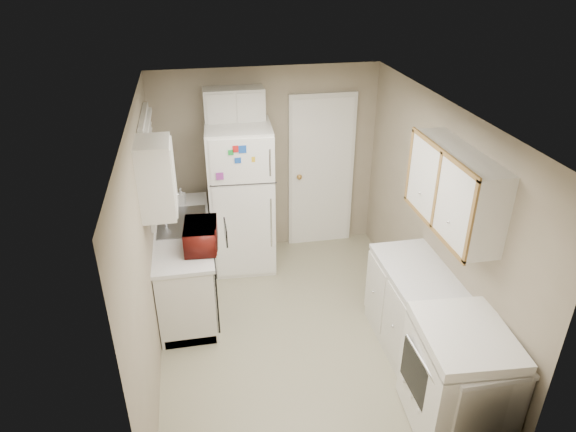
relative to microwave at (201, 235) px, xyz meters
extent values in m
plane|color=#BAB493|center=(0.91, -0.46, -1.05)|extent=(3.80, 3.80, 0.00)
plane|color=white|center=(0.91, -0.46, 1.35)|extent=(3.80, 3.80, 0.00)
plane|color=gray|center=(-0.49, -0.46, 0.15)|extent=(3.80, 3.80, 0.00)
plane|color=gray|center=(2.31, -0.46, 0.15)|extent=(3.80, 3.80, 0.00)
plane|color=gray|center=(0.91, 1.44, 0.15)|extent=(2.80, 2.80, 0.00)
plane|color=gray|center=(0.91, -2.36, 0.15)|extent=(2.80, 2.80, 0.00)
cube|color=silver|center=(-0.19, 0.44, -0.60)|extent=(0.60, 1.80, 0.90)
cube|color=black|center=(0.10, -0.16, -0.56)|extent=(0.03, 0.58, 0.72)
cube|color=gray|center=(-0.19, 0.59, -0.19)|extent=(0.54, 0.74, 0.16)
imported|color=maroon|center=(0.00, 0.00, 0.00)|extent=(0.50, 0.30, 0.32)
imported|color=silver|center=(-0.19, 1.07, -0.05)|extent=(0.11, 0.11, 0.20)
cube|color=silver|center=(-0.45, 0.59, 0.55)|extent=(0.10, 0.98, 1.08)
cube|color=silver|center=(-0.34, -0.24, 0.75)|extent=(0.30, 0.45, 0.70)
cube|color=white|center=(0.52, 1.05, -0.13)|extent=(0.80, 0.78, 1.83)
cube|color=silver|center=(0.51, 1.29, 0.95)|extent=(0.70, 0.30, 0.40)
cube|color=white|center=(1.61, 1.40, -0.03)|extent=(0.86, 0.06, 2.08)
cube|color=silver|center=(2.01, -1.26, -0.60)|extent=(0.60, 2.00, 0.90)
cube|color=white|center=(1.95, -1.82, -0.54)|extent=(0.74, 0.88, 1.01)
cube|color=silver|center=(2.16, -0.96, 0.75)|extent=(0.30, 1.20, 0.70)
camera|label=1|loc=(0.02, -4.58, 2.58)|focal=32.00mm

